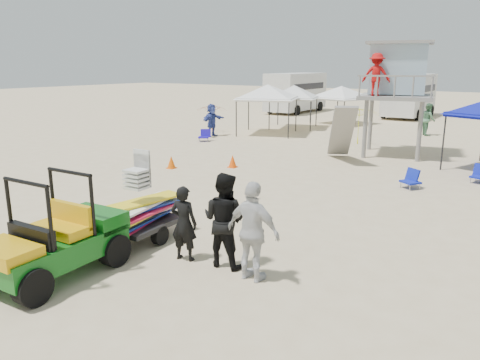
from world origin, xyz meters
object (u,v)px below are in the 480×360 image
Objects in this scene: man_left at (184,223)px; lifeguard_tower at (396,73)px; utility_cart at (51,232)px; surf_trailer at (142,209)px.

man_left is 14.53m from lifeguard_tower.
lifeguard_tower is at bearing -102.12° from man_left.
utility_cart is 1.24× the size of surf_trailer.
surf_trailer is 14.33m from lifeguard_tower.
lifeguard_tower reaches higher than surf_trailer.
surf_trailer is (0.01, 2.34, -0.16)m from utility_cart.
utility_cart is at bearing -95.47° from lifeguard_tower.
man_left is 0.33× the size of lifeguard_tower.
man_left is at bearing -11.21° from surf_trailer.
lifeguard_tower is (1.56, 16.30, 2.68)m from utility_cart.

